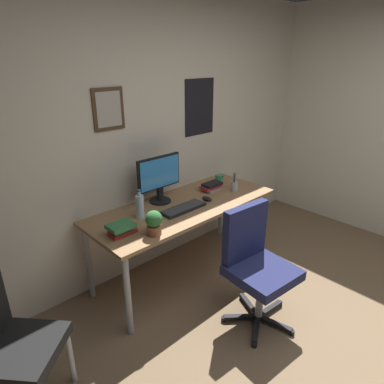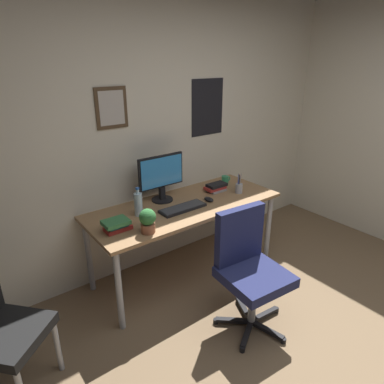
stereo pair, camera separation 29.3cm
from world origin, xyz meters
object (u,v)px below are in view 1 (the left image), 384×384
Objects in this scene: water_bottle at (140,206)px; side_chair at (8,341)px; office_chair at (255,261)px; coffee_mug_near at (219,179)px; computer_mouse at (207,199)px; potted_plant at (154,222)px; monitor at (159,177)px; book_stack_right at (211,186)px; pen_cup at (234,186)px; keyboard at (183,208)px; book_stack_left at (122,229)px.

side_chair is at bearing -162.45° from water_bottle.
office_chair reaches higher than coffee_mug_near.
coffee_mug_near reaches higher than computer_mouse.
coffee_mug_near is 0.57× the size of potted_plant.
computer_mouse is (1.86, 0.25, 0.25)m from side_chair.
water_bottle reaches higher than office_chair.
computer_mouse is 0.98× the size of coffee_mug_near.
coffee_mug_near is 1.26m from potted_plant.
water_bottle is at bearing 17.55° from side_chair.
monitor is 2.10× the size of book_stack_right.
book_stack_right is (-0.21, -0.09, -0.01)m from coffee_mug_near.
pen_cup is at bearing -23.36° from monitor.
water_bottle reaches higher than coffee_mug_near.
side_chair is 1.60m from keyboard.
office_chair is 0.81m from computer_mouse.
water_bottle reaches higher than potted_plant.
coffee_mug_near is at bearing 56.37° from office_chair.
potted_plant reaches higher than book_stack_right.
book_stack_left is (-0.60, -0.29, -0.19)m from monitor.
monitor is 0.36m from keyboard.
computer_mouse is 0.56× the size of potted_plant.
book_stack_left is at bearing 134.25° from office_chair.
keyboard is 0.67m from pen_cup.
keyboard is at bearing 95.80° from office_chair.
keyboard is 1.95× the size of book_stack_left.
book_stack_left is (-0.71, 0.73, 0.26)m from office_chair.
monitor is 0.79m from pen_cup.
potted_plant reaches higher than computer_mouse.
water_bottle is 1.14× the size of book_stack_left.
monitor is 0.49m from computer_mouse.
book_stack_left is (-1.37, -0.25, 0.01)m from coffee_mug_near.
coffee_mug_near is at bearing 29.55° from computer_mouse.
pen_cup is at bearing -1.91° from keyboard.
water_bottle is 0.89m from book_stack_right.
office_chair is at bearing -45.75° from book_stack_left.
coffee_mug_near is 0.51× the size of book_stack_right.
pen_cup is at bearing -49.87° from book_stack_right.
water_bottle is 0.32m from potted_plant.
keyboard is 1.96× the size of book_stack_right.
computer_mouse is at bearing -10.91° from water_bottle.
book_stack_right reaches higher than keyboard.
book_stack_left is (-1.31, 0.01, -0.00)m from pen_cup.
keyboard is (1.56, 0.25, 0.25)m from side_chair.
pen_cup is at bearing -8.26° from water_bottle.
monitor is (-0.11, 1.02, 0.45)m from office_chair.
monitor reaches higher than computer_mouse.
keyboard is 2.15× the size of pen_cup.
computer_mouse is 0.44× the size of water_bottle.
keyboard is at bearing -163.60° from book_stack_right.
computer_mouse is at bearing -40.12° from monitor.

